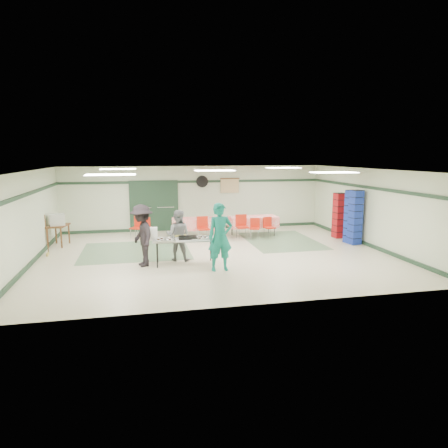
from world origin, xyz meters
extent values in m
plane|color=beige|center=(0.00, 0.00, 0.00)|extent=(11.00, 11.00, 0.00)
plane|color=silver|center=(0.00, 0.00, 2.70)|extent=(11.00, 11.00, 0.00)
plane|color=beige|center=(0.00, 4.50, 1.35)|extent=(11.00, 0.00, 11.00)
plane|color=beige|center=(0.00, -4.50, 1.35)|extent=(11.00, 0.00, 11.00)
plane|color=beige|center=(-5.50, 0.00, 1.35)|extent=(0.00, 9.00, 9.00)
plane|color=beige|center=(5.50, 0.00, 1.35)|extent=(0.00, 9.00, 9.00)
cube|color=#1E3826|center=(0.00, 4.47, 2.05)|extent=(11.00, 0.06, 0.10)
cube|color=#1E3826|center=(0.00, 4.47, 0.06)|extent=(11.00, 0.06, 0.12)
cube|color=#1E3826|center=(-5.47, 0.00, 2.05)|extent=(0.06, 9.00, 0.10)
cube|color=#1E3826|center=(-5.47, 0.00, 0.06)|extent=(0.06, 9.00, 0.12)
cube|color=#1E3826|center=(5.47, 0.00, 2.05)|extent=(0.06, 9.00, 0.10)
cube|color=#1E3826|center=(5.47, 0.00, 0.06)|extent=(0.06, 9.00, 0.12)
cube|color=#607D5B|center=(-2.50, 1.00, 0.00)|extent=(3.50, 3.00, 0.01)
cube|color=#607D5B|center=(2.80, 1.50, 0.00)|extent=(2.50, 3.50, 0.01)
cube|color=gray|center=(-2.20, 4.44, 1.05)|extent=(0.90, 0.06, 2.10)
cube|color=gray|center=(-1.25, 4.44, 1.05)|extent=(0.90, 0.06, 2.10)
cube|color=#1E3826|center=(-1.73, 4.42, 1.05)|extent=(2.00, 0.03, 2.15)
cylinder|color=black|center=(0.30, 4.44, 2.05)|extent=(0.50, 0.10, 0.50)
cube|color=#D4C084|center=(1.50, 4.44, 1.85)|extent=(0.80, 0.02, 0.60)
cube|color=#A4A5A0|center=(-1.08, -0.97, 0.74)|extent=(1.88, 0.86, 0.04)
cylinder|color=black|center=(-1.89, -1.21, 0.36)|extent=(0.04, 0.04, 0.72)
cylinder|color=black|center=(-0.31, -1.32, 0.36)|extent=(0.04, 0.04, 0.72)
cylinder|color=black|center=(-1.85, -0.62, 0.36)|extent=(0.04, 0.04, 0.72)
cylinder|color=black|center=(-0.27, -0.73, 0.36)|extent=(0.04, 0.04, 0.72)
cube|color=silver|center=(-0.60, -1.06, 0.77)|extent=(0.63, 0.50, 0.02)
cube|color=silver|center=(-1.21, -0.81, 0.77)|extent=(0.57, 0.45, 0.02)
cube|color=silver|center=(-1.66, -1.09, 0.77)|extent=(0.63, 0.49, 0.02)
cube|color=black|center=(-1.00, -1.01, 0.80)|extent=(0.53, 0.35, 0.08)
cube|color=white|center=(-1.97, -0.91, 0.94)|extent=(0.23, 0.22, 0.35)
imported|color=#127F70|center=(-0.19, -1.79, 0.94)|extent=(0.71, 0.49, 1.88)
imported|color=gray|center=(-1.23, -0.50, 0.77)|extent=(0.90, 0.80, 1.54)
imported|color=black|center=(-2.29, -0.89, 0.89)|extent=(0.94, 1.29, 1.78)
cube|color=red|center=(2.05, 2.67, 0.74)|extent=(1.92, 0.92, 0.05)
cube|color=red|center=(2.05, 2.67, 0.55)|extent=(1.93, 0.94, 0.40)
cylinder|color=black|center=(1.29, 2.32, 0.36)|extent=(0.04, 0.04, 0.72)
cylinder|color=black|center=(2.85, 2.40, 0.36)|extent=(0.04, 0.04, 0.72)
cylinder|color=black|center=(1.25, 2.94, 0.36)|extent=(0.04, 0.04, 0.72)
cylinder|color=black|center=(2.82, 3.03, 0.36)|extent=(0.04, 0.04, 0.72)
cube|color=red|center=(-0.15, 2.67, 0.74)|extent=(2.00, 0.95, 0.05)
cube|color=red|center=(-0.15, 2.67, 0.55)|extent=(2.00, 0.97, 0.40)
cylinder|color=black|center=(-0.98, 2.39, 0.36)|extent=(0.04, 0.04, 0.72)
cylinder|color=black|center=(0.65, 2.30, 0.36)|extent=(0.04, 0.04, 0.72)
cylinder|color=black|center=(-0.94, 3.04, 0.36)|extent=(0.04, 0.04, 0.72)
cylinder|color=black|center=(0.69, 2.95, 0.36)|extent=(0.04, 0.04, 0.72)
cube|color=red|center=(1.92, 2.02, 0.40)|extent=(0.47, 0.47, 0.04)
cube|color=red|center=(1.98, 2.18, 0.60)|extent=(0.36, 0.16, 0.37)
cylinder|color=silver|center=(1.73, 1.93, 0.19)|extent=(0.02, 0.02, 0.38)
cylinder|color=silver|center=(2.01, 1.83, 0.19)|extent=(0.02, 0.02, 0.38)
cylinder|color=silver|center=(1.83, 2.21, 0.19)|extent=(0.02, 0.02, 0.38)
cylinder|color=silver|center=(2.11, 2.11, 0.19)|extent=(0.02, 0.02, 0.38)
cube|color=red|center=(1.44, 2.02, 0.48)|extent=(0.44, 0.44, 0.04)
cube|color=red|center=(1.43, 2.22, 0.72)|extent=(0.43, 0.05, 0.43)
cylinder|color=silver|center=(1.27, 1.84, 0.23)|extent=(0.02, 0.02, 0.46)
cylinder|color=silver|center=(1.61, 1.85, 0.23)|extent=(0.02, 0.02, 0.46)
cylinder|color=silver|center=(1.26, 2.19, 0.23)|extent=(0.02, 0.02, 0.46)
cylinder|color=silver|center=(1.61, 2.20, 0.23)|extent=(0.02, 0.02, 0.46)
cube|color=red|center=(2.51, 2.02, 0.41)|extent=(0.46, 0.46, 0.04)
cube|color=red|center=(2.47, 2.19, 0.62)|extent=(0.37, 0.13, 0.38)
cylinder|color=silver|center=(2.40, 1.84, 0.20)|extent=(0.02, 0.02, 0.39)
cylinder|color=silver|center=(2.70, 1.91, 0.20)|extent=(0.02, 0.02, 0.39)
cylinder|color=silver|center=(2.33, 2.13, 0.20)|extent=(0.02, 0.02, 0.39)
cylinder|color=silver|center=(2.62, 2.20, 0.20)|extent=(0.02, 0.02, 0.39)
cube|color=red|center=(-0.05, 2.02, 0.46)|extent=(0.44, 0.44, 0.04)
cube|color=red|center=(-0.06, 2.21, 0.70)|extent=(0.42, 0.06, 0.42)
cylinder|color=silver|center=(-0.21, 1.84, 0.22)|extent=(0.02, 0.02, 0.44)
cylinder|color=silver|center=(0.13, 1.86, 0.22)|extent=(0.02, 0.02, 0.44)
cylinder|color=silver|center=(-0.23, 2.18, 0.22)|extent=(0.02, 0.02, 0.44)
cylinder|color=silver|center=(0.11, 2.20, 0.22)|extent=(0.02, 0.02, 0.44)
cube|color=red|center=(-2.03, 3.07, 0.40)|extent=(0.48, 0.48, 0.04)
cube|color=red|center=(-2.11, 3.22, 0.59)|extent=(0.34, 0.20, 0.36)
cylinder|color=silver|center=(-2.10, 2.88, 0.19)|extent=(0.02, 0.02, 0.38)
cylinder|color=silver|center=(-1.84, 3.01, 0.19)|extent=(0.02, 0.02, 0.38)
cylinder|color=silver|center=(-2.23, 3.13, 0.19)|extent=(0.02, 0.02, 0.38)
cylinder|color=silver|center=(-1.97, 3.26, 0.19)|extent=(0.02, 0.02, 0.38)
cube|color=red|center=(-2.47, 2.87, 0.44)|extent=(0.55, 0.55, 0.04)
cube|color=red|center=(-2.37, 3.02, 0.66)|extent=(0.35, 0.25, 0.40)
cylinder|color=silver|center=(-2.69, 2.83, 0.21)|extent=(0.02, 0.02, 0.42)
cylinder|color=silver|center=(-2.42, 2.65, 0.21)|extent=(0.02, 0.02, 0.42)
cylinder|color=silver|center=(-2.52, 3.09, 0.21)|extent=(0.02, 0.02, 0.42)
cylinder|color=silver|center=(-2.25, 2.92, 0.21)|extent=(0.02, 0.02, 0.42)
cube|color=#1A3E9F|center=(5.15, 0.40, 0.97)|extent=(0.42, 0.42, 1.95)
cube|color=maroon|center=(5.15, 1.57, 0.87)|extent=(0.41, 0.41, 1.73)
cube|color=#1A3E9F|center=(5.15, 0.60, 0.96)|extent=(0.51, 0.51, 1.92)
cube|color=brown|center=(-5.15, 2.36, 0.72)|extent=(0.74, 0.99, 0.05)
cube|color=brown|center=(-5.45, 2.04, 0.35)|extent=(0.05, 0.05, 0.70)
cube|color=brown|center=(-4.99, 1.95, 0.35)|extent=(0.05, 0.05, 0.70)
cube|color=brown|center=(-5.31, 2.77, 0.35)|extent=(0.05, 0.05, 0.70)
cube|color=brown|center=(-4.85, 2.68, 0.35)|extent=(0.05, 0.05, 0.70)
cube|color=#B9B9B4|center=(-5.15, 2.32, 0.94)|extent=(0.57, 0.53, 0.39)
cylinder|color=brown|center=(-5.23, 0.95, 0.68)|extent=(0.06, 0.21, 1.31)
camera|label=1|loc=(-2.33, -12.29, 3.17)|focal=32.00mm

